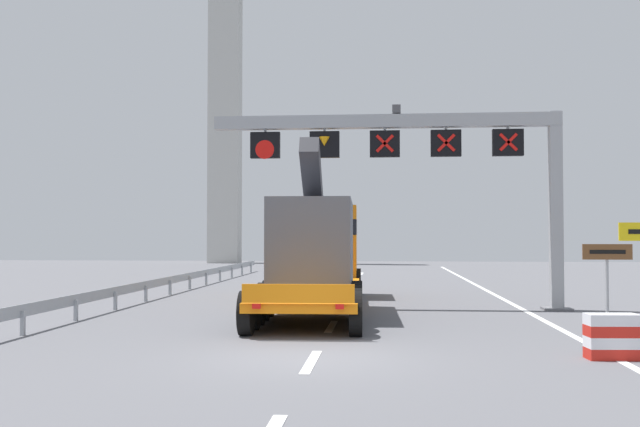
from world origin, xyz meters
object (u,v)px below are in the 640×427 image
at_px(overhead_lane_gantry, 425,150).
at_px(tourist_info_sign_brown, 607,262).
at_px(heavy_haul_truck_orange, 319,249).
at_px(bridge_pylon_distant, 225,36).
at_px(crash_barrier_striped, 612,337).

height_order(overhead_lane_gantry, tourist_info_sign_brown, overhead_lane_gantry).
xyz_separation_m(overhead_lane_gantry, heavy_haul_truck_orange, (-3.67, 0.49, -3.38)).
distance_m(heavy_haul_truck_orange, bridge_pylon_distant, 45.94).
xyz_separation_m(tourist_info_sign_brown, bridge_pylon_distant, (-21.08, 42.91, 19.25)).
relative_size(tourist_info_sign_brown, crash_barrier_striped, 2.14).
distance_m(tourist_info_sign_brown, crash_barrier_striped, 7.71).
xyz_separation_m(overhead_lane_gantry, crash_barrier_striped, (3.10, -9.70, -4.92)).
xyz_separation_m(heavy_haul_truck_orange, tourist_info_sign_brown, (8.88, -2.88, -0.31)).
distance_m(overhead_lane_gantry, crash_barrier_striped, 11.31).
bearing_deg(overhead_lane_gantry, heavy_haul_truck_orange, 172.46).
distance_m(crash_barrier_striped, bridge_pylon_distant, 57.46).
bearing_deg(bridge_pylon_distant, tourist_info_sign_brown, -63.84).
height_order(heavy_haul_truck_orange, bridge_pylon_distant, bridge_pylon_distant).
xyz_separation_m(overhead_lane_gantry, bridge_pylon_distant, (-15.87, 40.52, 15.56)).
bearing_deg(bridge_pylon_distant, heavy_haul_truck_orange, -73.06).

